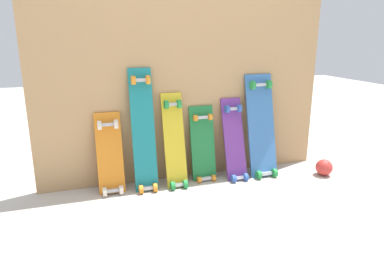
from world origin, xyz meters
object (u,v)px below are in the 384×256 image
object	(u,v)px
skateboard_green	(203,148)
skateboard_yellow	(175,145)
skateboard_purple	(235,143)
skateboard_orange	(110,158)
skateboard_blue	(262,129)
skateboard_teal	(144,135)
rubber_ball	(324,167)

from	to	relation	value
skateboard_green	skateboard_yellow	bearing A→B (deg)	-171.56
skateboard_green	skateboard_purple	world-z (taller)	skateboard_purple
skateboard_orange	skateboard_green	size ratio (longest dim) A/B	0.98
skateboard_purple	skateboard_blue	xyz separation A→B (m)	(0.24, 0.00, 0.09)
skateboard_blue	skateboard_teal	bearing A→B (deg)	179.19
skateboard_yellow	rubber_ball	distance (m)	1.26
skateboard_yellow	skateboard_green	xyz separation A→B (m)	(0.24, 0.04, -0.06)
skateboard_orange	skateboard_purple	world-z (taller)	skateboard_purple
skateboard_teal	rubber_ball	xyz separation A→B (m)	(1.45, -0.23, -0.35)
skateboard_orange	skateboard_teal	distance (m)	0.30
skateboard_orange	skateboard_yellow	xyz separation A→B (m)	(0.49, -0.02, 0.06)
skateboard_orange	skateboard_teal	size ratio (longest dim) A/B	0.67
skateboard_yellow	skateboard_green	distance (m)	0.25
skateboard_purple	rubber_ball	bearing A→B (deg)	-16.11
skateboard_yellow	skateboard_purple	bearing A→B (deg)	-1.00
skateboard_orange	skateboard_blue	distance (m)	1.23
skateboard_purple	rubber_ball	size ratio (longest dim) A/B	5.17
skateboard_yellow	skateboard_blue	world-z (taller)	skateboard_blue
skateboard_purple	skateboard_blue	bearing A→B (deg)	1.02
skateboard_teal	rubber_ball	size ratio (longest dim) A/B	7.05
skateboard_teal	rubber_ball	world-z (taller)	skateboard_teal
skateboard_teal	skateboard_blue	xyz separation A→B (m)	(0.97, -0.01, -0.04)
rubber_ball	skateboard_green	bearing A→B (deg)	165.45
rubber_ball	skateboard_teal	bearing A→B (deg)	171.14
skateboard_green	skateboard_blue	world-z (taller)	skateboard_blue
skateboard_green	skateboard_blue	distance (m)	0.51
skateboard_green	skateboard_purple	xyz separation A→B (m)	(0.25, -0.04, 0.03)
skateboard_yellow	rubber_ball	size ratio (longest dim) A/B	5.64
skateboard_teal	skateboard_purple	distance (m)	0.74
skateboard_purple	skateboard_green	bearing A→B (deg)	170.01
skateboard_orange	skateboard_yellow	world-z (taller)	skateboard_yellow
skateboard_orange	skateboard_purple	xyz separation A→B (m)	(0.98, -0.03, 0.02)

